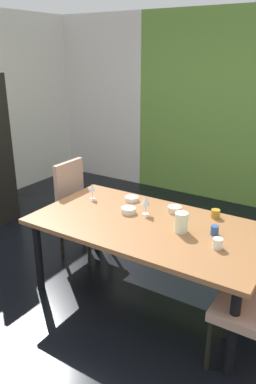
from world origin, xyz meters
TOP-DOWN VIEW (x-y plane):
  - ground_plane at (0.00, 0.00)m, footprint 5.24×5.51m
  - back_panel_interior at (-1.81, 2.70)m, footprint 1.63×0.10m
  - dining_table at (0.68, -0.01)m, footprint 2.02×1.09m
  - chair_left_far at (-0.37, 0.31)m, footprint 0.44×0.44m
  - wine_glass_near_window at (-0.08, 0.18)m, footprint 0.06×0.06m
  - wine_glass_west at (0.56, 0.14)m, footprint 0.08×0.08m
  - serving_bowl_rear at (0.28, 0.35)m, footprint 0.14×0.14m
  - serving_bowl_front at (0.41, 0.08)m, footprint 0.14×0.14m
  - serving_bowl_north at (0.75, 0.33)m, footprint 0.13×0.13m
  - cup_near_shelf at (1.23, 0.09)m, footprint 0.07×0.07m
  - cup_left at (1.12, 0.41)m, footprint 0.08×0.08m
  - cup_corner at (1.32, -0.11)m, footprint 0.08×0.08m
  - pitcher_south at (0.98, -0.01)m, footprint 0.12×0.11m

SIDE VIEW (x-z plane):
  - ground_plane at x=0.00m, z-range -0.02..0.00m
  - chair_left_far at x=-0.37m, z-range 0.05..1.08m
  - dining_table at x=0.68m, z-range 0.30..1.04m
  - serving_bowl_rear at x=0.28m, z-range 0.74..0.78m
  - serving_bowl_front at x=0.41m, z-range 0.74..0.79m
  - serving_bowl_north at x=0.75m, z-range 0.74..0.79m
  - cup_left at x=1.12m, z-range 0.74..0.82m
  - cup_near_shelf at x=1.23m, z-range 0.74..0.82m
  - cup_corner at x=1.32m, z-range 0.74..0.82m
  - pitcher_south at x=0.98m, z-range 0.74..0.91m
  - wine_glass_near_window at x=-0.08m, z-range 0.78..0.93m
  - wine_glass_west at x=0.56m, z-range 0.78..0.96m
  - back_panel_interior at x=-1.81m, z-range 0.00..2.69m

